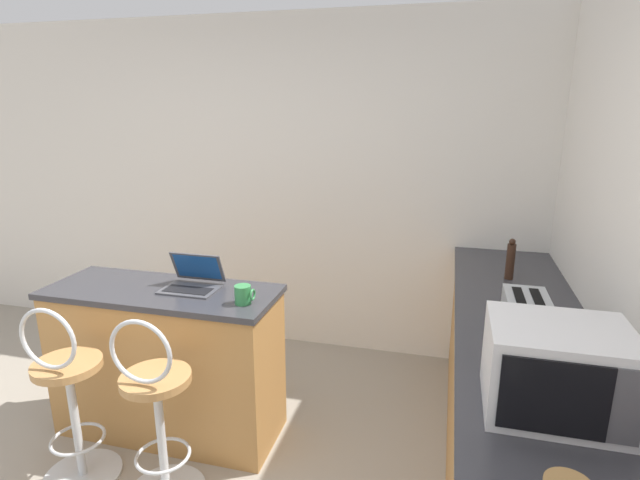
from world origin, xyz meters
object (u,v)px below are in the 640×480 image
microwave (556,370)px  toaster (526,316)px  bar_stool_near (69,400)px  mug_green (243,295)px  bar_stool_far (157,415)px  pepper_mill (510,260)px  laptop (193,280)px

microwave → toaster: 0.60m
bar_stool_near → mug_green: size_ratio=9.63×
microwave → toaster: (-0.02, 0.59, -0.06)m
bar_stool_far → pepper_mill: 2.15m
bar_stool_near → bar_stool_far: (0.51, 0.00, 0.00)m
laptop → toaster: size_ratio=1.01×
bar_stool_far → mug_green: bearing=56.1°
laptop → pepper_mill: size_ratio=1.25×
mug_green → pepper_mill: size_ratio=0.42×
toaster → mug_green: bearing=178.8°
bar_stool_near → microwave: bearing=-4.9°
toaster → mug_green: 1.39m
bar_stool_near → toaster: toaster is taller
bar_stool_far → toaster: toaster is taller
bar_stool_near → bar_stool_far: bearing=0.0°
bar_stool_near → pepper_mill: 2.57m
laptop → bar_stool_far: bearing=-81.9°
bar_stool_near → laptop: 0.87m
bar_stool_far → mug_green: mug_green is taller
mug_green → bar_stool_near: bearing=-151.5°
bar_stool_near → laptop: (0.43, 0.58, 0.49)m
bar_stool_near → bar_stool_far: same height
microwave → pepper_mill: 1.39m
bar_stool_far → microwave: bearing=-6.3°
pepper_mill → bar_stool_far: bearing=-144.6°
bar_stool_near → laptop: bearing=53.6°
toaster → pepper_mill: size_ratio=1.25×
bar_stool_far → microwave: (1.70, -0.19, 0.60)m
bar_stool_far → microwave: microwave is taller
microwave → toaster: bearing=91.7°
laptop → toaster: 1.78m
microwave → toaster: microwave is taller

